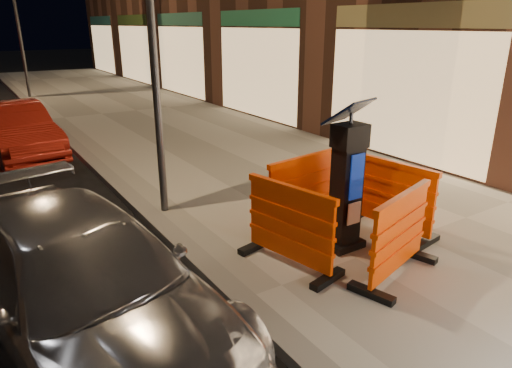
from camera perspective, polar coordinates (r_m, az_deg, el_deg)
ground_plane at (r=5.50m, az=-1.35°, el=-15.41°), size 120.00×120.00×0.00m
sidewalk at (r=7.28m, az=19.31°, el=-6.67°), size 6.00×60.00×0.15m
kerb at (r=5.46m, az=-1.36°, el=-14.76°), size 0.30×60.00×0.15m
parking_kiosk at (r=6.28m, az=11.29°, el=0.41°), size 0.73×0.73×1.97m
barrier_front at (r=5.85m, az=17.47°, el=-6.19°), size 1.52×0.94×1.10m
barrier_back at (r=7.09m, az=5.75°, el=-0.82°), size 1.47×0.76×1.10m
barrier_kerbside at (r=5.85m, az=4.26°, el=-5.28°), size 0.87×1.50×1.10m
barrier_bldgside at (r=7.09m, az=16.61°, el=-1.56°), size 0.78×1.48×1.10m
car_silver at (r=5.39m, az=-20.02°, el=-17.62°), size 2.62×4.89×1.35m
car_red at (r=12.85m, az=-27.44°, el=3.08°), size 1.82×4.13×1.32m
street_lamp_mid at (r=7.33m, az=-12.94°, el=19.04°), size 0.12×0.12×6.00m
street_lamp_far at (r=22.00m, az=-27.62°, el=17.40°), size 0.12×0.12×6.00m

